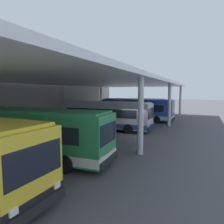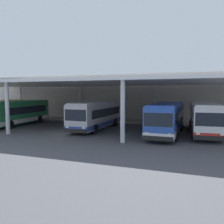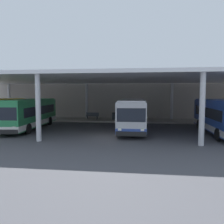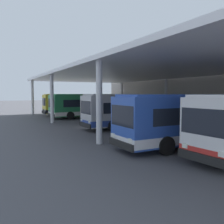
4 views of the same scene
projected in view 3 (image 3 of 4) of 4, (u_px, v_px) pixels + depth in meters
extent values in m
plane|color=#47474C|center=(119.00, 137.00, 19.55)|extent=(200.00, 200.00, 0.00)
cube|color=#A39E93|center=(127.00, 120.00, 31.16)|extent=(42.00, 4.50, 0.18)
cube|color=#ADA399|center=(129.00, 95.00, 34.09)|extent=(48.00, 1.60, 7.16)
cube|color=silver|center=(124.00, 79.00, 24.56)|extent=(40.00, 17.00, 0.30)
cylinder|color=silver|center=(9.00, 101.00, 35.03)|extent=(0.40, 0.40, 5.25)
cylinder|color=silver|center=(38.00, 108.00, 17.65)|extent=(0.40, 0.40, 5.25)
cylinder|color=silver|center=(87.00, 101.00, 33.47)|extent=(0.40, 0.40, 5.25)
cylinder|color=silver|center=(202.00, 109.00, 16.09)|extent=(0.40, 0.40, 5.25)
cylinder|color=silver|center=(172.00, 102.00, 31.90)|extent=(0.40, 0.40, 5.25)
cylinder|color=black|center=(17.00, 120.00, 27.55)|extent=(0.30, 1.01, 1.00)
cube|color=#28844C|center=(29.00, 113.00, 24.09)|extent=(3.27, 10.56, 2.70)
cube|color=white|center=(30.00, 122.00, 24.17)|extent=(3.29, 10.58, 0.50)
cube|color=black|center=(30.00, 110.00, 24.21)|extent=(3.17, 8.69, 0.90)
cube|color=black|center=(4.00, 114.00, 18.93)|extent=(2.30, 0.29, 1.10)
cube|color=black|center=(4.00, 132.00, 18.96)|extent=(2.46, 0.34, 0.36)
cube|color=#2A8B50|center=(29.00, 100.00, 23.97)|extent=(3.04, 10.13, 0.12)
cube|color=yellow|center=(3.00, 104.00, 18.90)|extent=(1.75, 0.25, 0.28)
cube|color=white|center=(14.00, 128.00, 18.90)|extent=(0.29, 0.10, 0.20)
cylinder|color=black|center=(3.00, 129.00, 21.04)|extent=(0.35, 1.02, 1.00)
cylinder|color=black|center=(28.00, 129.00, 20.91)|extent=(0.35, 1.02, 1.00)
cylinder|color=black|center=(30.00, 121.00, 27.09)|extent=(0.35, 1.02, 1.00)
cylinder|color=black|center=(50.00, 121.00, 26.96)|extent=(0.35, 1.02, 1.00)
cube|color=#B7B7BC|center=(133.00, 114.00, 23.01)|extent=(2.53, 10.41, 2.70)
cube|color=#2D4799|center=(133.00, 124.00, 23.09)|extent=(2.55, 10.43, 0.50)
cube|color=black|center=(133.00, 111.00, 23.14)|extent=(2.56, 8.54, 0.90)
cube|color=black|center=(131.00, 115.00, 17.89)|extent=(2.30, 0.13, 1.10)
cube|color=black|center=(131.00, 134.00, 17.92)|extent=(2.45, 0.17, 0.36)
cube|color=silver|center=(133.00, 100.00, 22.90)|extent=(2.33, 9.99, 0.12)
cube|color=yellow|center=(131.00, 105.00, 17.86)|extent=(1.75, 0.12, 0.28)
cube|color=white|center=(120.00, 129.00, 18.02)|extent=(0.28, 0.08, 0.20)
cube|color=white|center=(142.00, 130.00, 17.79)|extent=(0.28, 0.08, 0.20)
cylinder|color=black|center=(118.00, 130.00, 20.07)|extent=(0.28, 1.00, 1.00)
cylinder|color=black|center=(146.00, 131.00, 19.77)|extent=(0.28, 1.00, 1.00)
cylinder|color=black|center=(123.00, 122.00, 26.09)|extent=(0.28, 1.00, 1.00)
cylinder|color=black|center=(145.00, 122.00, 25.79)|extent=(0.28, 1.00, 1.00)
cube|color=#284CA8|center=(221.00, 116.00, 20.84)|extent=(2.59, 10.42, 2.70)
cube|color=silver|center=(221.00, 127.00, 20.92)|extent=(2.61, 10.44, 0.50)
cube|color=black|center=(221.00, 113.00, 20.96)|extent=(2.61, 8.55, 0.90)
cube|color=#2A50B0|center=(222.00, 101.00, 20.73)|extent=(2.38, 10.00, 0.12)
cylinder|color=black|center=(218.00, 135.00, 17.92)|extent=(0.29, 1.00, 1.00)
cylinder|color=black|center=(199.00, 124.00, 23.93)|extent=(0.29, 1.00, 1.00)
cylinder|color=black|center=(224.00, 125.00, 23.59)|extent=(0.29, 1.00, 1.00)
cube|color=#4C515B|center=(92.00, 116.00, 31.75)|extent=(1.80, 0.44, 0.08)
cube|color=#4C515B|center=(93.00, 114.00, 31.92)|extent=(1.80, 0.06, 0.44)
cube|color=#2D2D33|center=(87.00, 117.00, 31.85)|extent=(0.10, 0.36, 0.45)
cube|color=#2D2D33|center=(97.00, 118.00, 31.68)|extent=(0.10, 0.36, 0.45)
cylinder|color=#33383D|center=(114.00, 116.00, 31.20)|extent=(0.48, 0.48, 0.90)
cylinder|color=black|center=(114.00, 113.00, 31.16)|extent=(0.52, 0.52, 0.08)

